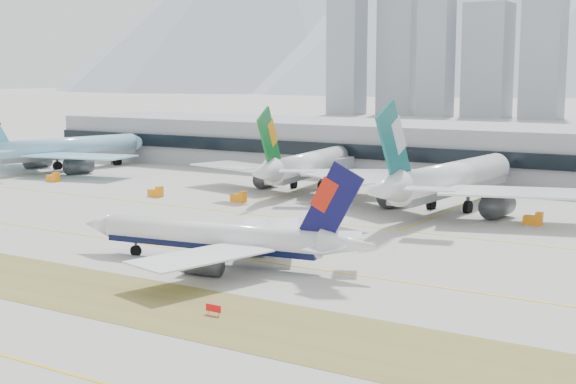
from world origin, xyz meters
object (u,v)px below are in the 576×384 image
Objects in this scene: widebody_korean at (61,150)px; widebody_eva at (306,167)px; terminal at (461,151)px; widebody_cathay at (448,181)px; taxiing_airliner at (221,238)px.

widebody_eva is at bearing -76.92° from widebody_korean.
widebody_korean reaches higher than widebody_eva.
widebody_eva reaches higher than terminal.
widebody_korean is at bearing -155.04° from terminal.
terminal is (24.58, 46.61, 1.55)m from widebody_eva.
widebody_eva is at bearing 77.18° from widebody_cathay.
widebody_korean is 0.24× the size of terminal.
widebody_eva is (85.10, 4.44, -0.49)m from widebody_korean.
widebody_korean is (-116.47, 73.69, 2.32)m from taxiing_airliner.
taxiing_airliner is 66.23m from widebody_cathay.
taxiing_airliner is 0.82× the size of widebody_eva.
taxiing_airliner is 124.96m from terminal.
terminal is (-6.79, 124.73, 3.38)m from taxiing_airliner.
taxiing_airliner is at bearing -112.22° from widebody_korean.
taxiing_airliner is at bearing -86.88° from terminal.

